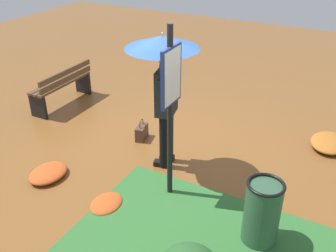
{
  "coord_description": "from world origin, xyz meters",
  "views": [
    {
      "loc": [
        4.36,
        2.48,
        3.32
      ],
      "look_at": [
        0.41,
        0.37,
        0.85
      ],
      "focal_mm": 41.29,
      "sensor_mm": 36.0,
      "label": 1
    }
  ],
  "objects_px": {
    "person_with_umbrella": "(164,68)",
    "trash_bin": "(262,214)",
    "handbag": "(142,132)",
    "info_sign_post": "(171,97)",
    "park_bench": "(62,86)"
  },
  "relations": [
    {
      "from": "park_bench",
      "to": "person_with_umbrella",
      "type": "bearing_deg",
      "value": 71.23
    },
    {
      "from": "park_bench",
      "to": "trash_bin",
      "type": "xyz_separation_m",
      "value": [
        1.76,
        4.44,
        0.02
      ]
    },
    {
      "from": "person_with_umbrella",
      "to": "trash_bin",
      "type": "relative_size",
      "value": 2.45
    },
    {
      "from": "person_with_umbrella",
      "to": "info_sign_post",
      "type": "height_order",
      "value": "info_sign_post"
    },
    {
      "from": "info_sign_post",
      "to": "handbag",
      "type": "bearing_deg",
      "value": -134.08
    },
    {
      "from": "park_bench",
      "to": "trash_bin",
      "type": "distance_m",
      "value": 4.77
    },
    {
      "from": "handbag",
      "to": "info_sign_post",
      "type": "bearing_deg",
      "value": 45.92
    },
    {
      "from": "trash_bin",
      "to": "person_with_umbrella",
      "type": "bearing_deg",
      "value": -116.08
    },
    {
      "from": "person_with_umbrella",
      "to": "trash_bin",
      "type": "bearing_deg",
      "value": 63.92
    },
    {
      "from": "handbag",
      "to": "person_with_umbrella",
      "type": "bearing_deg",
      "value": 53.71
    },
    {
      "from": "info_sign_post",
      "to": "person_with_umbrella",
      "type": "bearing_deg",
      "value": -144.7
    },
    {
      "from": "handbag",
      "to": "trash_bin",
      "type": "relative_size",
      "value": 0.44
    },
    {
      "from": "info_sign_post",
      "to": "park_bench",
      "type": "xyz_separation_m",
      "value": [
        -1.48,
        -3.15,
        -1.04
      ]
    },
    {
      "from": "info_sign_post",
      "to": "handbag",
      "type": "relative_size",
      "value": 6.22
    },
    {
      "from": "handbag",
      "to": "park_bench",
      "type": "xyz_separation_m",
      "value": [
        -0.41,
        -2.04,
        0.28
      ]
    }
  ]
}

